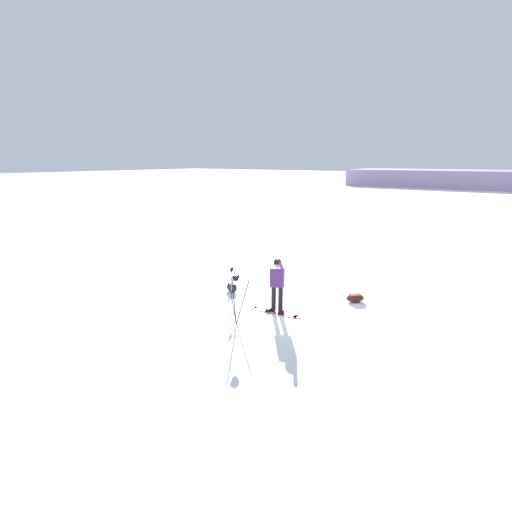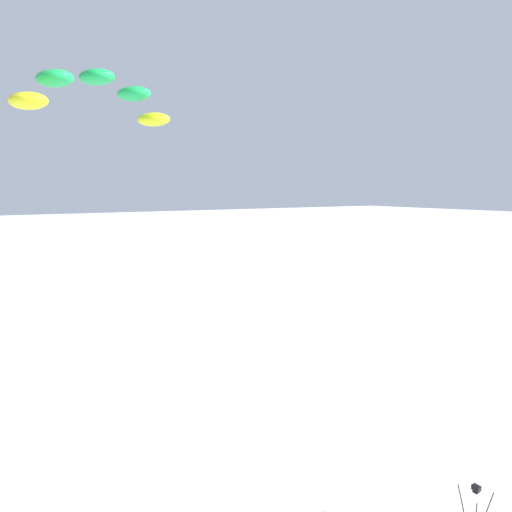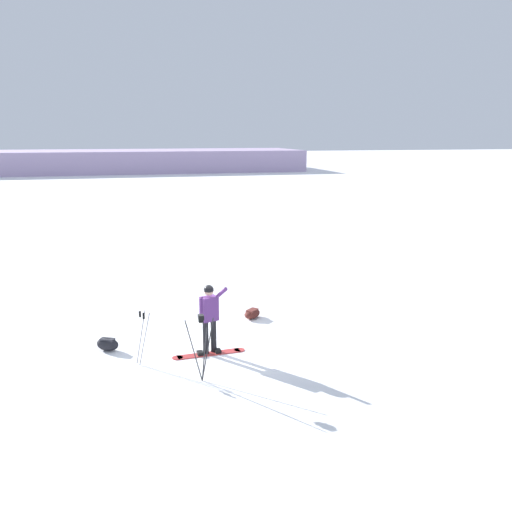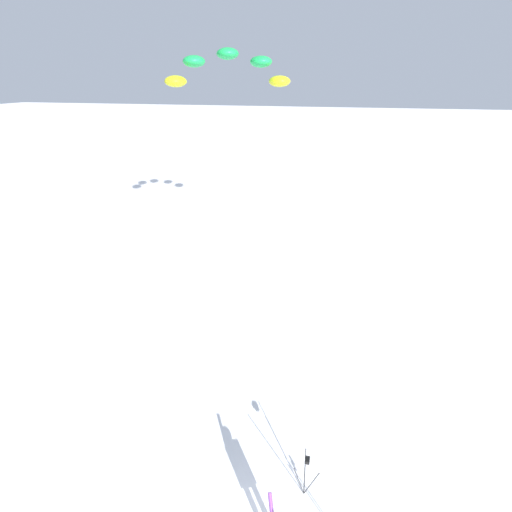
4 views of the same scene
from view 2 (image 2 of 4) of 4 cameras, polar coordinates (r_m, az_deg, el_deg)
traction_kite at (r=15.87m, az=-18.53°, el=17.93°), size 5.35×3.02×1.44m
camera_tripod at (r=12.10m, az=24.86°, el=-25.55°), size 0.65×0.62×1.51m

